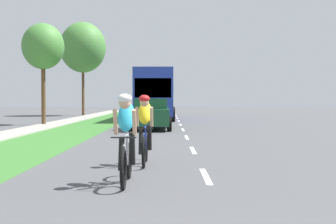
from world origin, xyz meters
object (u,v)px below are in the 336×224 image
object	(u,v)px
cyclist_lead	(124,138)
street_tree_near	(41,47)
sedan_dark_green	(149,114)
cyclist_trailing	(143,129)
bus_blue	(153,93)
street_tree_far	(81,48)

from	to	relation	value
cyclist_lead	street_tree_near	xyz separation A→B (m)	(-6.47, 17.83, 3.69)
sedan_dark_green	cyclist_lead	bearing A→B (deg)	-89.63
cyclist_trailing	bus_blue	distance (m)	22.89
cyclist_lead	bus_blue	world-z (taller)	bus_blue
street_tree_near	street_tree_far	world-z (taller)	street_tree_far
street_tree_near	street_tree_far	distance (m)	14.43
cyclist_lead	cyclist_trailing	xyz separation A→B (m)	(0.21, 2.28, 0.00)
bus_blue	street_tree_near	distance (m)	9.95
street_tree_near	sedan_dark_green	bearing A→B (deg)	-30.89
sedan_dark_green	bus_blue	xyz separation A→B (m)	(-0.11, 11.12, 1.21)
bus_blue	street_tree_far	distance (m)	10.59
cyclist_trailing	bus_blue	xyz separation A→B (m)	(-0.40, 22.85, 1.17)
bus_blue	street_tree_far	world-z (taller)	street_tree_far
cyclist_lead	sedan_dark_green	bearing A→B (deg)	90.37
street_tree_near	street_tree_far	size ratio (longest dim) A/B	0.70
street_tree_far	sedan_dark_green	bearing A→B (deg)	-69.34
street_tree_near	street_tree_far	bearing A→B (deg)	91.85
cyclist_lead	sedan_dark_green	size ratio (longest dim) A/B	0.40
sedan_dark_green	street_tree_near	xyz separation A→B (m)	(-6.38, 3.82, 3.73)
cyclist_trailing	street_tree_far	size ratio (longest dim) A/B	0.20
bus_blue	sedan_dark_green	bearing A→B (deg)	-89.46
street_tree_near	cyclist_lead	bearing A→B (deg)	-70.05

